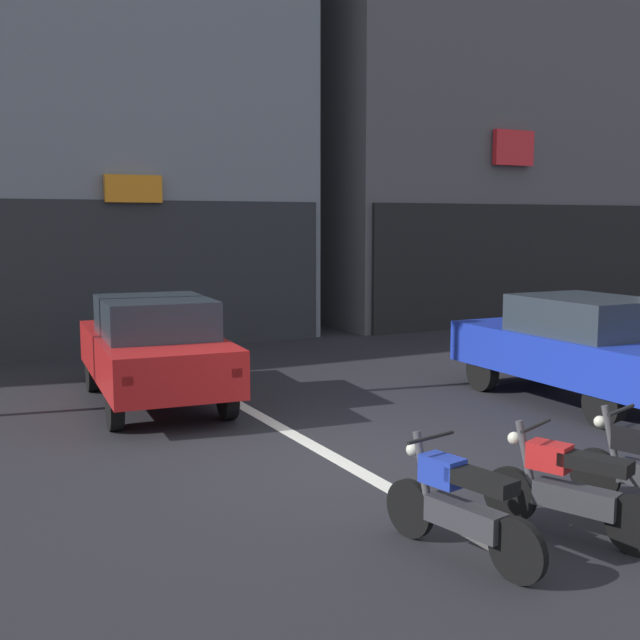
{
  "coord_description": "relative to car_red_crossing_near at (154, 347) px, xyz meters",
  "views": [
    {
      "loc": [
        -4.29,
        -7.63,
        2.78
      ],
      "look_at": [
        0.72,
        2.0,
        1.4
      ],
      "focal_mm": 44.05,
      "sensor_mm": 36.0,
      "label": 1
    }
  ],
  "objects": [
    {
      "name": "building_mid_block",
      "position": [
        1.27,
        8.58,
        6.57
      ],
      "size": [
        8.32,
        7.39,
        14.95
      ],
      "color": "gray",
      "rests_on": "ground"
    },
    {
      "name": "motorcycle_red_row_left_mid",
      "position": [
        1.84,
        -6.62,
        -0.43
      ],
      "size": [
        0.74,
        1.57,
        0.98
      ],
      "color": "black",
      "rests_on": "ground"
    },
    {
      "name": "ground_plane",
      "position": [
        1.12,
        -3.87,
        -0.89
      ],
      "size": [
        120.0,
        120.0,
        0.0
      ],
      "primitive_type": "plane",
      "color": "#232328"
    },
    {
      "name": "car_red_crossing_near",
      "position": [
        0.0,
        0.0,
        0.0
      ],
      "size": [
        2.13,
        4.24,
        1.64
      ],
      "color": "black",
      "rests_on": "ground"
    },
    {
      "name": "lane_centre_line",
      "position": [
        1.12,
        2.13,
        -0.88
      ],
      "size": [
        0.2,
        18.0,
        0.01
      ],
      "primitive_type": "cube",
      "color": "silver",
      "rests_on": "ground"
    },
    {
      "name": "car_blue_parked_kerbside",
      "position": [
        5.78,
        -2.87,
        0.0
      ],
      "size": [
        1.84,
        4.13,
        1.64
      ],
      "color": "black",
      "rests_on": "ground"
    },
    {
      "name": "motorcycle_blue_row_leftmost",
      "position": [
        0.72,
        -6.52,
        -0.43
      ],
      "size": [
        0.55,
        1.65,
        0.98
      ],
      "color": "black",
      "rests_on": "ground"
    },
    {
      "name": "building_far_right",
      "position": [
        11.28,
        8.58,
        5.5
      ],
      "size": [
        9.59,
        8.0,
        12.8
      ],
      "color": "#56565B",
      "rests_on": "ground"
    }
  ]
}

